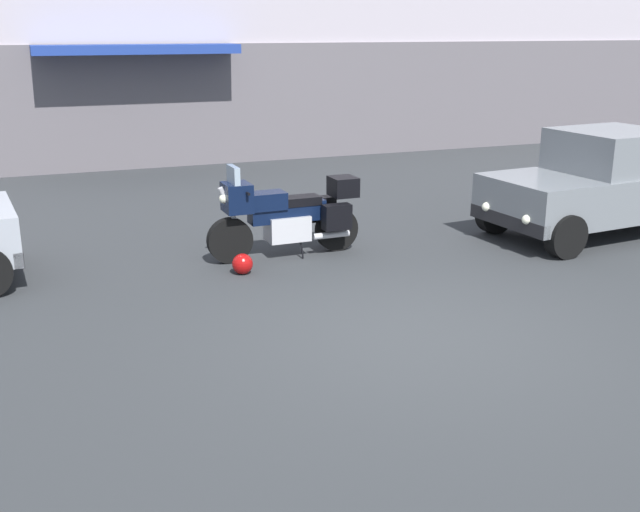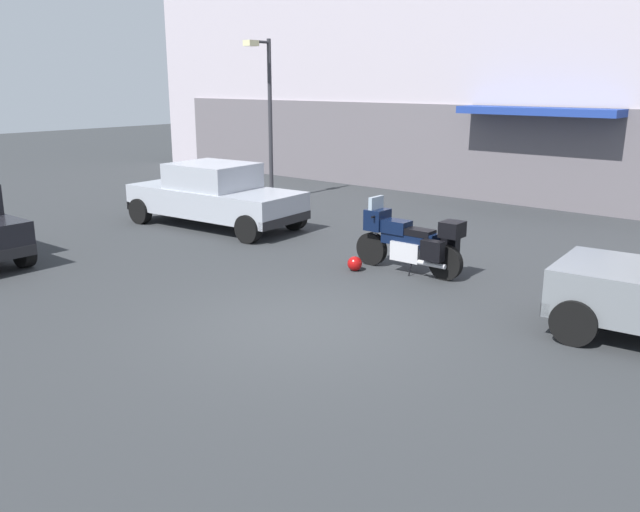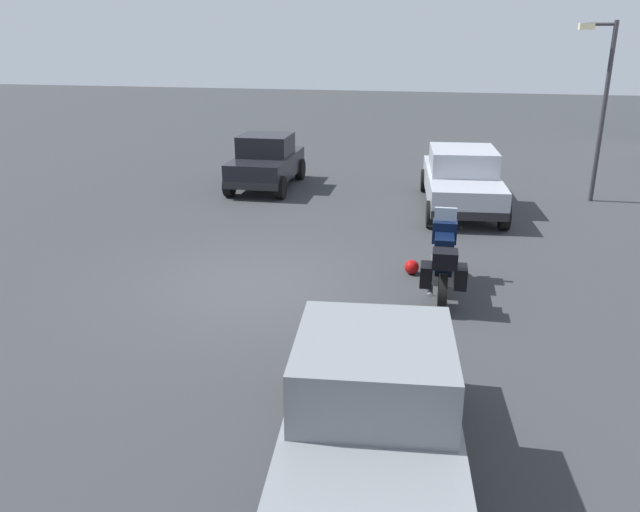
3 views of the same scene
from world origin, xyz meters
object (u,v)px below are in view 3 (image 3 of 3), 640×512
at_px(helmet, 412,267).
at_px(car_compact_side, 266,162).
at_px(streetlamp_curbside, 600,94).
at_px(car_sedan_far, 462,179).
at_px(motorcycle, 443,260).
at_px(car_hatchback_near, 373,407).

bearing_deg(helmet, car_compact_side, -143.15).
bearing_deg(car_compact_side, streetlamp_curbside, -89.15).
distance_m(helmet, car_sedan_far, 5.16).
xyz_separation_m(motorcycle, helmet, (-0.84, -0.58, -0.48)).
height_order(motorcycle, streetlamp_curbside, streetlamp_curbside).
distance_m(motorcycle, car_sedan_far, 5.89).
relative_size(motorcycle, car_hatchback_near, 0.57).
distance_m(car_hatchback_near, streetlamp_curbside, 13.34).
bearing_deg(car_compact_side, car_sedan_far, -103.35).
height_order(car_hatchback_near, car_sedan_far, car_hatchback_near).
distance_m(car_sedan_far, car_compact_side, 5.74).
bearing_deg(car_sedan_far, car_compact_side, 72.57).
relative_size(helmet, car_hatchback_near, 0.07).
bearing_deg(car_hatchback_near, car_sedan_far, -10.34).
height_order(car_hatchback_near, car_compact_side, car_hatchback_near).
bearing_deg(car_hatchback_near, streetlamp_curbside, -24.54).
bearing_deg(car_hatchback_near, car_compact_side, 15.56).
height_order(helmet, car_compact_side, car_compact_side).
relative_size(motorcycle, helmet, 8.08).
xyz_separation_m(motorcycle, streetlamp_curbside, (-7.40, 3.71, 2.22)).
bearing_deg(car_sedan_far, helmet, 164.67).
bearing_deg(helmet, car_hatchback_near, -0.26).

